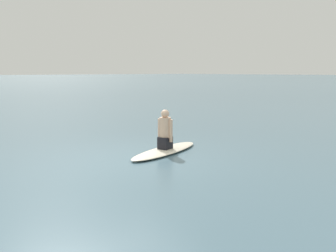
% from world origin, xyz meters
% --- Properties ---
extents(ground_plane, '(400.00, 400.00, 0.00)m').
position_xyz_m(ground_plane, '(0.00, 0.00, 0.00)').
color(ground_plane, slate).
extents(surfboard, '(1.32, 2.75, 0.10)m').
position_xyz_m(surfboard, '(-0.01, 0.94, 0.05)').
color(surfboard, silver).
rests_on(surfboard, ground).
extents(person_paddler, '(0.45, 0.39, 1.02)m').
position_xyz_m(person_paddler, '(-0.01, 0.94, 0.56)').
color(person_paddler, black).
rests_on(person_paddler, surfboard).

